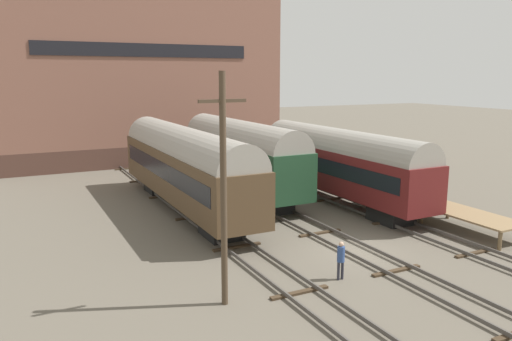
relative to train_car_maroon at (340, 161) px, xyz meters
name	(u,v)px	position (x,y,z in m)	size (l,w,h in m)	color
ground_plane	(354,251)	(-5.00, -8.21, -2.87)	(200.00, 200.00, 0.00)	#60594C
track_left	(265,265)	(-10.00, -8.21, -2.73)	(2.60, 60.00, 0.26)	#4C4742
track_middle	(354,248)	(-5.00, -8.21, -2.73)	(2.60, 60.00, 0.26)	#4C4742
track_right	(429,234)	(0.00, -8.21, -2.73)	(2.60, 60.00, 0.26)	#4C4742
train_car_maroon	(340,161)	(0.00, 0.00, 0.00)	(2.86, 15.99, 5.03)	black
train_car_green	(241,153)	(-5.00, 5.02, 0.19)	(3.03, 15.24, 5.40)	black
train_car_brown	(184,164)	(-10.00, 2.73, 0.18)	(3.11, 18.25, 5.38)	black
station_platform	(435,205)	(2.53, -6.17, -1.91)	(2.43, 10.74, 1.06)	#8C704C
bench	(426,193)	(2.54, -5.35, -1.33)	(1.40, 0.40, 0.91)	brown
person_worker	(341,257)	(-7.72, -10.79, -1.86)	(0.32, 0.32, 1.68)	#282833
utility_pole	(223,188)	(-13.00, -10.70, 1.64)	(1.80, 0.24, 8.69)	#473828
warehouse_building	(132,63)	(-7.81, 25.13, 6.94)	(28.02, 11.83, 19.62)	#4F342A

